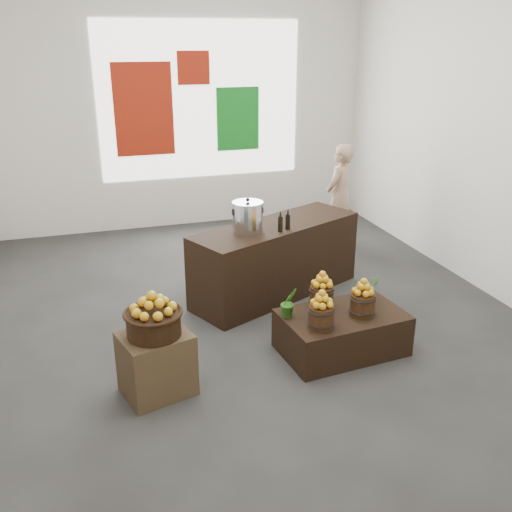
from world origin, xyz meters
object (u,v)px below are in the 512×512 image
object	(u,v)px
wicker_basket	(154,324)
display_table	(342,332)
stock_pot_left	(248,218)
shopper	(339,197)
crate	(157,364)
counter	(276,260)

from	to	relation	value
wicker_basket	display_table	xyz separation A→B (m)	(1.86, 0.17, -0.47)
display_table	stock_pot_left	distance (m)	1.66
wicker_basket	shopper	distance (m)	4.24
crate	shopper	xyz separation A→B (m)	(3.08, 2.92, 0.49)
crate	counter	world-z (taller)	counter
counter	wicker_basket	bearing A→B (deg)	-159.87
stock_pot_left	shopper	xyz separation A→B (m)	(1.80, 1.44, -0.28)
crate	shopper	size ratio (longest dim) A/B	0.37
counter	shopper	distance (m)	1.91
wicker_basket	counter	world-z (taller)	counter
display_table	shopper	bearing A→B (deg)	60.34
shopper	display_table	bearing A→B (deg)	25.86
crate	display_table	distance (m)	1.87
wicker_basket	stock_pot_left	distance (m)	1.99
crate	shopper	world-z (taller)	shopper
display_table	wicker_basket	bearing A→B (deg)	179.58
wicker_basket	display_table	size ratio (longest dim) A/B	0.39
wicker_basket	counter	xyz separation A→B (m)	(1.68, 1.66, -0.24)
crate	shopper	bearing A→B (deg)	43.49
wicker_basket	stock_pot_left	xyz separation A→B (m)	(1.27, 1.48, 0.38)
display_table	shopper	distance (m)	3.06
counter	crate	bearing A→B (deg)	-159.87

